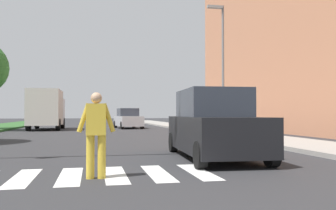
{
  "coord_description": "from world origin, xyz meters",
  "views": [
    {
      "loc": [
        0.43,
        0.46,
        1.27
      ],
      "look_at": [
        3.5,
        14.87,
        1.63
      ],
      "focal_mm": 37.97,
      "sensor_mm": 36.0,
      "label": 1
    }
  ],
  "objects_px": {
    "sedan_midblock": "(128,119)",
    "truck_box_delivery": "(47,109)",
    "pedestrian_performer": "(96,131)",
    "suv_crossing": "(214,126)",
    "street_lamp_right": "(221,57)"
  },
  "relations": [
    {
      "from": "suv_crossing",
      "to": "truck_box_delivery",
      "type": "distance_m",
      "value": 21.05
    },
    {
      "from": "sedan_midblock",
      "to": "truck_box_delivery",
      "type": "relative_size",
      "value": 0.7
    },
    {
      "from": "street_lamp_right",
      "to": "pedestrian_performer",
      "type": "height_order",
      "value": "street_lamp_right"
    },
    {
      "from": "street_lamp_right",
      "to": "suv_crossing",
      "type": "distance_m",
      "value": 11.36
    },
    {
      "from": "pedestrian_performer",
      "to": "sedan_midblock",
      "type": "relative_size",
      "value": 0.39
    },
    {
      "from": "pedestrian_performer",
      "to": "truck_box_delivery",
      "type": "relative_size",
      "value": 0.27
    },
    {
      "from": "sedan_midblock",
      "to": "street_lamp_right",
      "type": "bearing_deg",
      "value": -68.6
    },
    {
      "from": "suv_crossing",
      "to": "truck_box_delivery",
      "type": "xyz_separation_m",
      "value": [
        -6.96,
        19.86,
        0.7
      ]
    },
    {
      "from": "pedestrian_performer",
      "to": "truck_box_delivery",
      "type": "height_order",
      "value": "truck_box_delivery"
    },
    {
      "from": "pedestrian_performer",
      "to": "sedan_midblock",
      "type": "bearing_deg",
      "value": 82.9
    },
    {
      "from": "truck_box_delivery",
      "to": "suv_crossing",
      "type": "bearing_deg",
      "value": -70.68
    },
    {
      "from": "sedan_midblock",
      "to": "truck_box_delivery",
      "type": "distance_m",
      "value": 6.76
    },
    {
      "from": "street_lamp_right",
      "to": "sedan_midblock",
      "type": "distance_m",
      "value": 12.59
    },
    {
      "from": "pedestrian_performer",
      "to": "sedan_midblock",
      "type": "height_order",
      "value": "sedan_midblock"
    },
    {
      "from": "suv_crossing",
      "to": "sedan_midblock",
      "type": "height_order",
      "value": "suv_crossing"
    }
  ]
}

